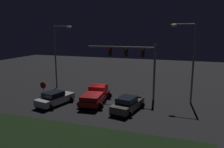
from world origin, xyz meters
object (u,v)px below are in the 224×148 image
object	(u,v)px
stop_sign	(43,88)
car_sedan_far	(55,98)
pickup_truck	(96,94)
street_lamp_left	(58,50)
car_sedan	(128,104)
traffic_signal_gantry	(134,58)
street_lamp_right	(189,54)

from	to	relation	value
stop_sign	car_sedan_far	bearing A→B (deg)	-21.28
pickup_truck	car_sedan_far	world-z (taller)	pickup_truck
car_sedan_far	street_lamp_left	distance (m)	8.62
car_sedan	stop_sign	size ratio (longest dim) A/B	2.09
car_sedan_far	stop_sign	bearing A→B (deg)	81.74
traffic_signal_gantry	street_lamp_left	size ratio (longest dim) A/B	0.95
traffic_signal_gantry	stop_sign	world-z (taller)	traffic_signal_gantry
car_sedan_far	street_lamp_left	size ratio (longest dim) A/B	0.54
pickup_truck	stop_sign	bearing A→B (deg)	95.58
car_sedan_far	traffic_signal_gantry	bearing A→B (deg)	-42.42
car_sedan	stop_sign	bearing A→B (deg)	100.71
car_sedan_far	street_lamp_left	world-z (taller)	street_lamp_left
car_sedan	street_lamp_right	xyz separation A→B (m)	(5.59, 4.74, 4.78)
car_sedan	car_sedan_far	bearing A→B (deg)	106.12
car_sedan_far	traffic_signal_gantry	world-z (taller)	traffic_signal_gantry
car_sedan_far	stop_sign	size ratio (longest dim) A/B	2.10
car_sedan_far	traffic_signal_gantry	xyz separation A→B (m)	(7.55, 5.20, 4.16)
pickup_truck	traffic_signal_gantry	size ratio (longest dim) A/B	0.67
car_sedan	street_lamp_left	size ratio (longest dim) A/B	0.53
car_sedan	street_lamp_right	size ratio (longest dim) A/B	0.53
car_sedan_far	street_lamp_right	distance (m)	15.42
car_sedan_far	street_lamp_right	world-z (taller)	street_lamp_right
traffic_signal_gantry	street_lamp_right	size ratio (longest dim) A/B	0.94
street_lamp_left	street_lamp_right	world-z (taller)	street_lamp_right
car_sedan	car_sedan_far	world-z (taller)	same
pickup_truck	street_lamp_left	bearing A→B (deg)	53.13
traffic_signal_gantry	car_sedan_far	bearing A→B (deg)	-145.44
traffic_signal_gantry	stop_sign	distance (m)	11.05
street_lamp_left	stop_sign	xyz separation A→B (m)	(1.31, -5.62, -3.90)
car_sedan_far	traffic_signal_gantry	distance (m)	10.07
street_lamp_left	car_sedan_far	bearing A→B (deg)	-62.65
pickup_truck	street_lamp_right	distance (m)	11.14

